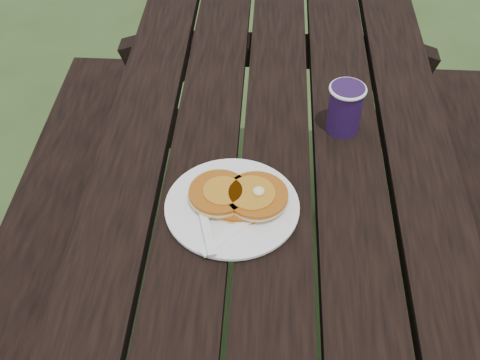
# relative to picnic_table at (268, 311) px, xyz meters

# --- Properties ---
(picnic_table) EXTENTS (1.36, 1.80, 0.75)m
(picnic_table) POSITION_rel_picnic_table_xyz_m (0.00, 0.00, 0.00)
(picnic_table) COLOR black
(picnic_table) RESTS_ON ground
(plate) EXTENTS (0.30, 0.30, 0.01)m
(plate) POSITION_rel_picnic_table_xyz_m (-0.08, -0.02, 0.39)
(plate) COLOR white
(plate) RESTS_ON picnic_table
(pancake_stack) EXTENTS (0.19, 0.12, 0.04)m
(pancake_stack) POSITION_rel_picnic_table_xyz_m (-0.07, -0.01, 0.41)
(pancake_stack) COLOR #B15C14
(pancake_stack) RESTS_ON plate
(knife) EXTENTS (0.14, 0.14, 0.00)m
(knife) POSITION_rel_picnic_table_xyz_m (-0.07, -0.07, 0.39)
(knife) COLOR white
(knife) RESTS_ON plate
(fork) EXTENTS (0.07, 0.16, 0.01)m
(fork) POSITION_rel_picnic_table_xyz_m (-0.12, -0.09, 0.40)
(fork) COLOR white
(fork) RESTS_ON plate
(coffee_cup) EXTENTS (0.08, 0.08, 0.11)m
(coffee_cup) POSITION_rel_picnic_table_xyz_m (0.14, 0.23, 0.44)
(coffee_cup) COLOR #24113C
(coffee_cup) RESTS_ON picnic_table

